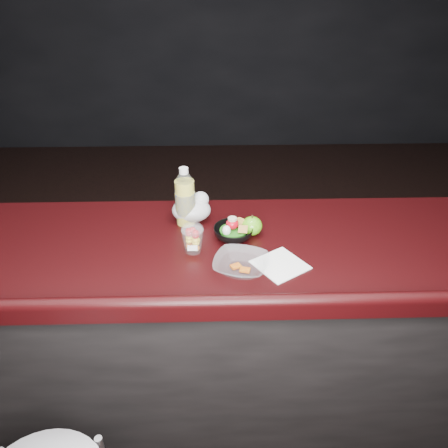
% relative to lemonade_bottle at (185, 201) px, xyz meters
% --- Properties ---
extents(room_shell, '(8.00, 8.00, 8.00)m').
position_rel_lemonade_bottle_xyz_m(room_shell, '(0.05, -0.46, 0.71)').
color(room_shell, black).
rests_on(room_shell, ground).
extents(counter, '(4.06, 0.71, 1.02)m').
position_rel_lemonade_bottle_xyz_m(counter, '(0.05, -0.16, -0.61)').
color(counter, black).
rests_on(counter, ground).
extents(lemonade_bottle, '(0.08, 0.08, 0.25)m').
position_rel_lemonade_bottle_xyz_m(lemonade_bottle, '(0.00, 0.00, 0.00)').
color(lemonade_bottle, yellow).
rests_on(lemonade_bottle, counter).
extents(fruit_cup, '(0.08, 0.08, 0.12)m').
position_rel_lemonade_bottle_xyz_m(fruit_cup, '(0.04, -0.20, -0.04)').
color(fruit_cup, white).
rests_on(fruit_cup, counter).
extents(green_apple, '(0.08, 0.08, 0.08)m').
position_rel_lemonade_bottle_xyz_m(green_apple, '(0.26, -0.09, -0.07)').
color(green_apple, '#32840F').
rests_on(green_apple, counter).
extents(plastic_bag, '(0.16, 0.13, 0.12)m').
position_rel_lemonade_bottle_xyz_m(plastic_bag, '(0.03, 0.03, -0.05)').
color(plastic_bag, silver).
rests_on(plastic_bag, counter).
extents(snack_bowl, '(0.16, 0.16, 0.08)m').
position_rel_lemonade_bottle_xyz_m(snack_bowl, '(0.19, -0.12, -0.07)').
color(snack_bowl, black).
rests_on(snack_bowl, counter).
extents(takeout_bowl, '(0.24, 0.24, 0.05)m').
position_rel_lemonade_bottle_xyz_m(takeout_bowl, '(0.21, -0.33, -0.08)').
color(takeout_bowl, silver).
rests_on(takeout_bowl, counter).
extents(paper_napkin, '(0.22, 0.22, 0.00)m').
position_rel_lemonade_bottle_xyz_m(paper_napkin, '(0.35, -0.30, -0.10)').
color(paper_napkin, white).
rests_on(paper_napkin, counter).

